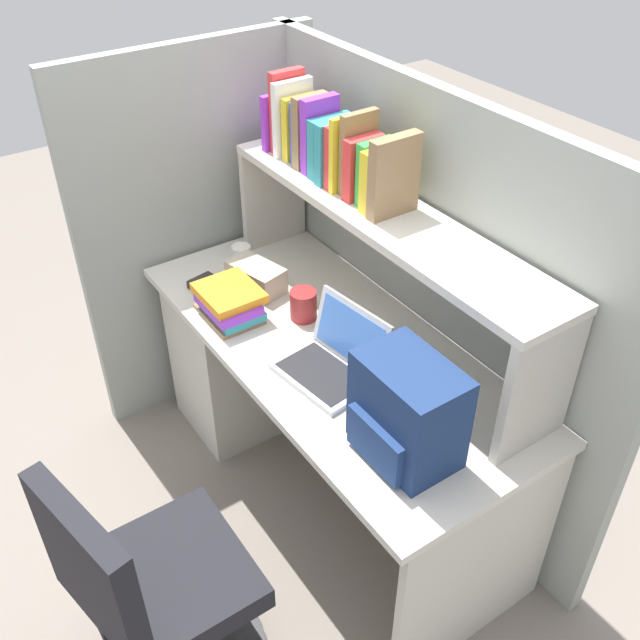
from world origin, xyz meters
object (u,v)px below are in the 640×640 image
Objects in this scene: laptop at (334,359)px; paper_cup at (242,256)px; tissue_box at (256,277)px; snack_canister at (302,305)px; computer_mouse at (203,282)px; office_chair at (156,603)px; backpack at (406,412)px.

paper_cup is at bearing 174.57° from laptop.
tissue_box is (-0.56, 0.04, -0.00)m from laptop.
computer_mouse is at bearing -152.12° from snack_canister.
snack_canister is 1.08m from office_chair.
backpack reaches higher than paper_cup.
computer_mouse is at bearing -46.99° from office_chair.
laptop is 0.31m from snack_canister.
tissue_box is at bearing 176.25° from laptop.
office_chair reaches higher than computer_mouse.
computer_mouse is 1.17m from office_chair.
backpack reaches higher than snack_canister.
laptop reaches higher than paper_cup.
snack_canister is at bearing 165.95° from laptop.
laptop is 0.70m from computer_mouse.
paper_cup is (-0.05, 0.20, 0.03)m from computer_mouse.
laptop is at bearing -14.05° from snack_canister.
paper_cup is at bearing 155.21° from tissue_box.
office_chair is at bearing -73.83° from laptop.
tissue_box is 0.24× the size of office_chair.
snack_canister is (0.26, 0.04, 0.01)m from tissue_box.
office_chair is at bearing -41.44° from paper_cup.
tissue_box reaches higher than computer_mouse.
office_chair is (0.91, -0.65, -0.35)m from computer_mouse.
laptop reaches higher than office_chair.
laptop reaches higher than snack_canister.
snack_canister is (0.39, 0.20, 0.04)m from computer_mouse.
laptop is 0.56m from tissue_box.
paper_cup is (-0.73, 0.07, -0.01)m from laptop.
laptop is at bearing -85.43° from office_chair.
laptop is 0.37× the size of office_chair.
computer_mouse is 1.22× the size of paper_cup.
laptop is 3.05× the size of snack_canister.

